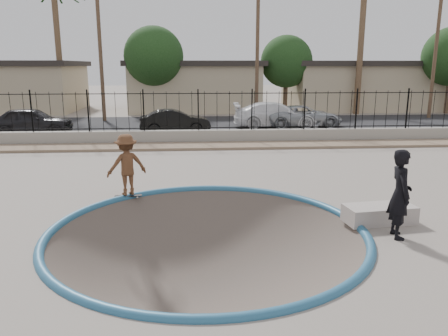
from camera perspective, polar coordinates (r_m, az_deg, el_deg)
name	(u,v)px	position (r m, az deg, el deg)	size (l,w,h in m)	color
ground	(198,158)	(22.46, -3.36, 1.28)	(120.00, 120.00, 2.20)	slate
bowl_pit	(207,232)	(9.65, -2.20, -8.33)	(6.84, 6.84, 1.80)	#4D413B
coping_ring	(207,232)	(9.65, -2.20, -8.33)	(7.04, 7.04, 0.20)	#275C7F
rock_strip	(199,146)	(19.49, -3.28, 2.90)	(42.00, 1.60, 0.11)	#8E755D
retaining_wall	(199,137)	(20.53, -3.34, 4.12)	(42.00, 0.45, 0.60)	gray
fence	(198,111)	(20.38, -3.38, 7.45)	(40.00, 0.04, 1.80)	black
street	(197,124)	(27.20, -3.57, 5.76)	(90.00, 8.00, 0.04)	black
house_west	(7,86)	(39.36, -26.54, 9.59)	(11.60, 8.60, 3.90)	tan
house_center	(195,85)	(36.51, -3.80, 10.74)	(10.60, 8.60, 3.90)	tan
house_east	(361,85)	(39.20, 17.48, 10.34)	(12.60, 8.60, 3.90)	tan
palm_mid	(56,21)	(35.47, -21.08, 17.48)	(2.30, 2.30, 9.30)	brown
palm_right	(363,11)	(34.46, 17.72, 18.95)	(2.30, 2.30, 10.30)	brown
utility_pole_left	(100,47)	(29.55, -15.89, 15.00)	(1.70, 0.24, 9.00)	#473323
utility_pole_mid	(257,43)	(29.32, 4.39, 15.96)	(1.70, 0.24, 9.50)	#473323
utility_pole_right	(436,48)	(33.26, 25.96, 13.95)	(1.70, 0.24, 9.00)	#473323
street_tree_left	(154,56)	(33.09, -9.17, 14.19)	(4.32, 4.32, 6.36)	#473323
street_tree_mid	(286,62)	(34.75, 8.15, 13.59)	(3.96, 3.96, 5.83)	#473323
skater	(127,168)	(12.11, -12.58, -0.03)	(1.08, 0.62, 1.67)	brown
skateboard	(128,196)	(12.31, -12.40, -3.57)	(0.75, 0.25, 0.06)	black
videographer	(400,194)	(9.79, 22.02, -3.17)	(0.69, 0.45, 1.89)	black
concrete_ledge	(379,214)	(10.77, 19.63, -5.66)	(1.60, 0.70, 0.40)	#A99D96
car_a	(32,121)	(24.98, -23.84, 5.66)	(1.66, 4.12, 1.40)	black
car_b	(175,121)	(23.57, -6.44, 6.09)	(1.29, 3.71, 1.22)	black
car_c	(276,115)	(25.60, 6.87, 6.89)	(2.03, 4.98, 1.45)	white
car_d	(303,116)	(25.95, 10.30, 6.66)	(2.09, 4.54, 1.26)	#9EA2A7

